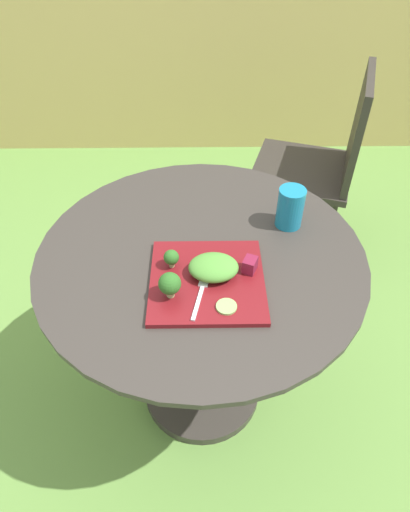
{
  "coord_description": "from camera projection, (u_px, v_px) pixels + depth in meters",
  "views": [
    {
      "loc": [
        -0.0,
        -0.9,
        1.57
      ],
      "look_at": [
        0.01,
        -0.06,
        0.77
      ],
      "focal_mm": 31.19,
      "sensor_mm": 36.0,
      "label": 1
    }
  ],
  "objects": [
    {
      "name": "salad_plate",
      "position": [
        208.0,
        281.0,
        1.14
      ],
      "size": [
        0.29,
        0.29,
        0.01
      ],
      "primitive_type": "cube",
      "color": "maroon",
      "rests_on": "patio_table"
    },
    {
      "name": "lettuce_mound",
      "position": [
        215.0,
        267.0,
        1.14
      ],
      "size": [
        0.13,
        0.1,
        0.05
      ],
      "primitive_type": "ellipsoid",
      "color": "#519338",
      "rests_on": "salad_plate"
    },
    {
      "name": "beet_chunk_0",
      "position": [
        251.0,
        265.0,
        1.15
      ],
      "size": [
        0.04,
        0.05,
        0.04
      ],
      "primitive_type": "cube",
      "rotation": [
        0.0,
        0.0,
        4.29
      ],
      "color": "maroon",
      "rests_on": "salad_plate"
    },
    {
      "name": "broccoli_floret_1",
      "position": [
        171.0,
        284.0,
        1.07
      ],
      "size": [
        0.06,
        0.06,
        0.07
      ],
      "color": "#99B770",
      "rests_on": "salad_plate"
    },
    {
      "name": "patio_chair",
      "position": [
        326.0,
        156.0,
        2.0
      ],
      "size": [
        0.55,
        0.55,
        0.9
      ],
      "color": "#332D28",
      "rests_on": "ground_plane"
    },
    {
      "name": "ground_plane",
      "position": [
        203.0,
        389.0,
        1.74
      ],
      "size": [
        12.0,
        12.0,
        0.0
      ],
      "primitive_type": "plane",
      "color": "#669342"
    },
    {
      "name": "broccoli_floret_0",
      "position": [
        173.0,
        258.0,
        1.15
      ],
      "size": [
        0.04,
        0.04,
        0.05
      ],
      "color": "#99B770",
      "rests_on": "salad_plate"
    },
    {
      "name": "drinking_glass",
      "position": [
        291.0,
        209.0,
        1.29
      ],
      "size": [
        0.08,
        0.08,
        0.12
      ],
      "color": "teal",
      "rests_on": "patio_table"
    },
    {
      "name": "fork",
      "position": [
        202.0,
        292.0,
        1.1
      ],
      "size": [
        0.05,
        0.15,
        0.0
      ],
      "color": "silver",
      "rests_on": "salad_plate"
    },
    {
      "name": "bamboo_fence",
      "position": [
        199.0,
        40.0,
        2.64
      ],
      "size": [
        8.0,
        0.08,
        1.38
      ],
      "primitive_type": "cube",
      "color": "tan",
      "rests_on": "ground_plane"
    },
    {
      "name": "patio_table",
      "position": [
        202.0,
        312.0,
        1.41
      ],
      "size": [
        0.92,
        0.92,
        0.73
      ],
      "color": "#38332D",
      "rests_on": "ground_plane"
    },
    {
      "name": "cucumber_slice_0",
      "position": [
        228.0,
        307.0,
        1.07
      ],
      "size": [
        0.05,
        0.05,
        0.01
      ],
      "primitive_type": "cylinder",
      "color": "#8EB766",
      "rests_on": "salad_plate"
    }
  ]
}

